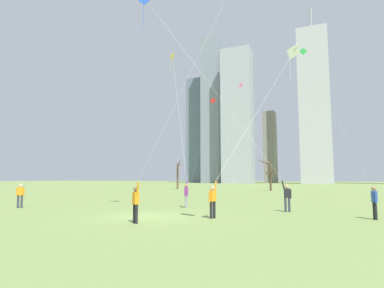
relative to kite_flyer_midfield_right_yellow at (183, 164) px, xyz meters
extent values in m
plane|color=#7A934C|center=(1.19, -7.10, -3.11)|extent=(400.00, 400.00, 0.00)
cylinder|color=gray|center=(0.96, -1.66, -2.69)|extent=(0.14, 0.14, 0.85)
cylinder|color=gray|center=(0.92, -1.44, -2.69)|extent=(0.14, 0.14, 0.85)
cube|color=purple|center=(0.94, -1.55, -1.99)|extent=(0.27, 0.37, 0.54)
sphere|color=#9E7051|center=(0.94, -1.55, -1.60)|extent=(0.22, 0.22, 0.22)
cylinder|color=purple|center=(0.98, -1.76, -2.03)|extent=(0.09, 0.09, 0.55)
cylinder|color=purple|center=(0.89, -1.34, -1.52)|extent=(0.13, 0.22, 0.56)
cube|color=yellow|center=(-5.31, 8.77, 12.35)|extent=(0.28, 1.07, 1.04)
cylinder|color=black|center=(-5.31, 8.77, 12.35)|extent=(0.27, 0.17, 0.66)
cylinder|color=yellow|center=(-5.46, 8.68, 11.21)|extent=(0.02, 0.02, 1.50)
cylinder|color=silver|center=(-2.21, 3.71, 5.54)|extent=(6.22, 10.13, 13.62)
cylinder|color=black|center=(1.85, -9.41, -2.69)|extent=(0.14, 0.14, 0.85)
cylinder|color=black|center=(2.03, -9.54, -2.69)|extent=(0.14, 0.14, 0.85)
cube|color=orange|center=(1.94, -9.47, -1.99)|extent=(0.39, 0.36, 0.54)
sphere|color=brown|center=(1.94, -9.47, -1.60)|extent=(0.22, 0.22, 0.22)
cylinder|color=orange|center=(1.77, -9.36, -2.03)|extent=(0.09, 0.09, 0.55)
cylinder|color=orange|center=(2.11, -9.59, -1.52)|extent=(0.22, 0.19, 0.56)
cylinder|color=silver|center=(5.34, -10.40, 3.75)|extent=(6.48, 1.64, 10.04)
cylinder|color=#33384C|center=(7.79, -1.69, -2.69)|extent=(0.14, 0.14, 0.85)
cylinder|color=#33384C|center=(7.58, -1.75, -2.69)|extent=(0.14, 0.14, 0.85)
cube|color=black|center=(7.69, -1.72, -1.99)|extent=(0.38, 0.29, 0.54)
sphere|color=tan|center=(7.69, -1.72, -1.60)|extent=(0.22, 0.22, 0.22)
cylinder|color=black|center=(7.89, -1.66, -2.03)|extent=(0.09, 0.09, 0.55)
cylinder|color=black|center=(7.49, -1.78, -1.52)|extent=(0.22, 0.14, 0.56)
cylinder|color=blue|center=(-0.51, -5.13, 9.30)|extent=(0.02, 0.02, 1.72)
cylinder|color=silver|center=(3.46, -3.38, 4.68)|extent=(8.07, 3.21, 11.90)
cylinder|color=black|center=(4.51, -6.51, -2.69)|extent=(0.14, 0.14, 0.85)
cylinder|color=black|center=(4.60, -6.32, -2.69)|extent=(0.14, 0.14, 0.85)
cube|color=orange|center=(4.55, -6.42, -1.99)|extent=(0.33, 0.39, 0.54)
sphere|color=tan|center=(4.55, -6.42, -1.60)|extent=(0.22, 0.22, 0.22)
cylinder|color=orange|center=(4.46, -6.60, -2.03)|extent=(0.09, 0.09, 0.55)
cylinder|color=orange|center=(4.65, -6.23, -1.52)|extent=(0.17, 0.22, 0.56)
cube|color=white|center=(7.84, 4.58, 9.22)|extent=(0.97, 0.92, 1.15)
cylinder|color=black|center=(7.84, 4.58, 9.22)|extent=(0.54, 0.17, 0.67)
cylinder|color=white|center=(7.52, 4.67, 7.92)|extent=(0.02, 0.02, 1.81)
cylinder|color=silver|center=(6.24, -0.83, 3.98)|extent=(3.20, 10.82, 10.50)
cylinder|color=black|center=(12.08, -3.90, -2.69)|extent=(0.14, 0.14, 0.85)
cylinder|color=black|center=(12.05, -3.68, -2.69)|extent=(0.14, 0.14, 0.85)
cube|color=#2D4CA5|center=(12.07, -3.79, -1.99)|extent=(0.25, 0.37, 0.54)
sphere|color=#9E7051|center=(12.07, -3.79, -1.60)|extent=(0.22, 0.22, 0.22)
cylinder|color=#2D4CA5|center=(12.10, -4.00, -2.03)|extent=(0.09, 0.09, 0.55)
cylinder|color=#2D4CA5|center=(12.03, -3.58, -2.03)|extent=(0.09, 0.09, 0.55)
cylinder|color=#33384C|center=(-9.63, -6.12, -2.69)|extent=(0.14, 0.14, 0.85)
cylinder|color=#33384C|center=(-9.47, -5.98, -2.69)|extent=(0.14, 0.14, 0.85)
cube|color=orange|center=(-9.55, -6.05, -1.99)|extent=(0.39, 0.37, 0.54)
sphere|color=beige|center=(-9.55, -6.05, -1.60)|extent=(0.22, 0.22, 0.22)
cylinder|color=orange|center=(-9.71, -6.19, -2.03)|extent=(0.09, 0.09, 0.55)
cylinder|color=orange|center=(-9.39, -5.91, -2.03)|extent=(0.09, 0.09, 0.55)
cube|color=green|center=(8.20, 11.98, 12.00)|extent=(0.86, 0.27, 0.86)
cylinder|color=black|center=(8.20, 11.98, 12.00)|extent=(0.02, 0.22, 0.55)
cylinder|color=silver|center=(11.15, 12.02, 4.46)|extent=(5.91, 0.10, 15.08)
cylinder|color=#3F3833|center=(14.10, 12.07, -3.07)|extent=(0.10, 0.10, 0.08)
cube|color=pink|center=(-1.37, 23.90, 12.75)|extent=(0.74, 0.27, 0.75)
cylinder|color=black|center=(-1.37, 23.90, 12.75)|extent=(0.11, 0.15, 0.49)
cylinder|color=silver|center=(-3.07, 22.80, 4.84)|extent=(3.42, 2.21, 15.83)
cylinder|color=#3F3833|center=(-4.77, 21.70, -3.07)|extent=(0.10, 0.10, 0.08)
cube|color=red|center=(-7.07, 27.60, 11.76)|extent=(0.84, 0.77, 1.04)
cylinder|color=black|center=(-7.07, 27.60, 11.76)|extent=(0.34, 0.17, 0.65)
cylinder|color=silver|center=(-8.23, 25.09, 4.34)|extent=(2.34, 5.02, 14.83)
cylinder|color=#3F3833|center=(-9.40, 22.58, -3.07)|extent=(0.10, 0.10, 0.08)
cylinder|color=#4C3828|center=(1.47, 31.16, -0.76)|extent=(0.33, 0.33, 4.71)
cylinder|color=#4C3828|center=(1.57, 32.10, -0.39)|extent=(0.33, 1.92, 0.64)
cylinder|color=#4C3828|center=(0.82, 31.20, 1.40)|extent=(1.33, 0.23, 0.51)
cylinder|color=#4C3828|center=(1.90, 30.48, -0.15)|extent=(1.04, 1.50, 1.05)
cylinder|color=#4C3828|center=(0.63, 30.83, 1.41)|extent=(1.77, 0.78, 1.05)
cylinder|color=#4C3828|center=(1.26, 30.22, -0.45)|extent=(0.57, 1.96, 0.80)
cylinder|color=brown|center=(-15.68, 32.16, -0.72)|extent=(0.35, 0.35, 4.79)
cylinder|color=brown|center=(-15.46, 32.73, 1.31)|extent=(0.57, 1.21, 0.47)
cylinder|color=brown|center=(-15.37, 31.77, -0.13)|extent=(0.79, 0.93, 0.67)
cylinder|color=brown|center=(-15.12, 31.53, 1.60)|extent=(1.28, 1.41, 1.24)
cube|color=#9EA3AD|center=(-22.15, 101.34, 24.01)|extent=(11.98, 6.73, 54.24)
cube|color=#B2B2B7|center=(6.59, 106.39, 26.92)|extent=(11.30, 5.95, 60.07)
cylinder|color=#99999E|center=(6.59, 106.39, 61.18)|extent=(0.80, 0.80, 8.45)
cube|color=gray|center=(-12.73, 121.47, 12.57)|extent=(5.11, 7.21, 31.37)
cube|color=slate|center=(-46.41, 118.24, 21.62)|extent=(8.52, 6.91, 49.47)
cube|color=gray|center=(-35.47, 108.78, 28.65)|extent=(8.14, 7.09, 63.53)
camera|label=1|loc=(9.97, -22.02, -1.10)|focal=30.02mm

